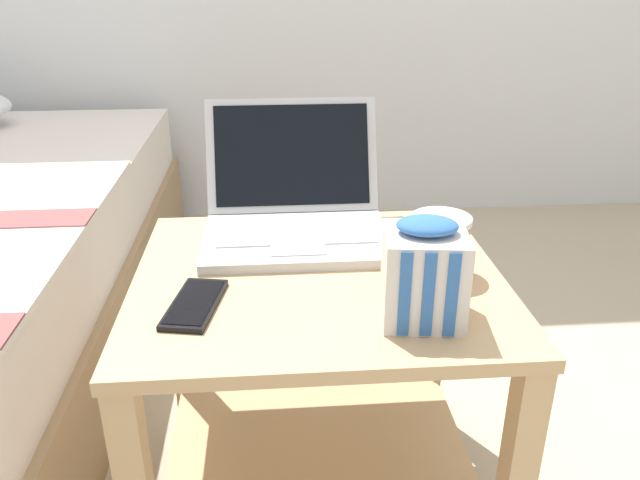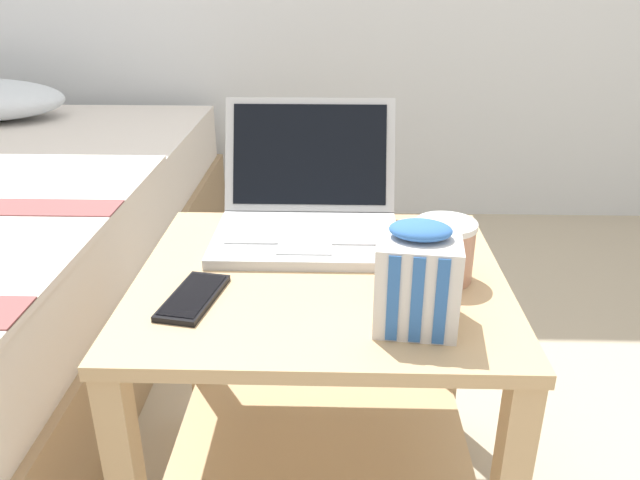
% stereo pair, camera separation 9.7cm
% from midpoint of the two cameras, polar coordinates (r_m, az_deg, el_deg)
% --- Properties ---
extents(bedside_table, '(0.61, 0.55, 0.52)m').
position_cam_midpoint_polar(bedside_table, '(1.13, 2.55, -11.51)').
color(bedside_table, tan).
rests_on(bedside_table, ground_plane).
extents(laptop, '(0.34, 0.33, 0.23)m').
position_cam_midpoint_polar(laptop, '(1.18, 1.20, 2.75)').
color(laptop, '#B7BABC').
rests_on(laptop, bedside_table).
extents(mug_front_left, '(0.14, 0.10, 0.10)m').
position_cam_midpoint_polar(mug_front_left, '(1.03, 13.79, -0.75)').
color(mug_front_left, tan).
rests_on(mug_front_left, bedside_table).
extents(snack_bag, '(0.13, 0.12, 0.16)m').
position_cam_midpoint_polar(snack_bag, '(0.89, 12.00, -3.49)').
color(snack_bag, silver).
rests_on(snack_bag, bedside_table).
extents(cell_phone, '(0.09, 0.16, 0.01)m').
position_cam_midpoint_polar(cell_phone, '(0.97, -8.74, -5.26)').
color(cell_phone, black).
rests_on(cell_phone, bedside_table).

